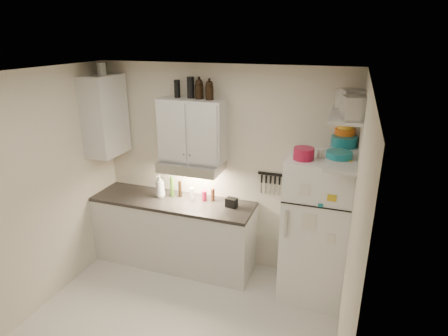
% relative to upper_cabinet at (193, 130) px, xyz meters
% --- Properties ---
extents(floor, '(3.20, 3.00, 0.02)m').
position_rel_upper_cabinet_xyz_m(floor, '(0.30, -1.33, -1.84)').
color(floor, silver).
rests_on(floor, ground).
extents(ceiling, '(3.20, 3.00, 0.02)m').
position_rel_upper_cabinet_xyz_m(ceiling, '(0.30, -1.33, 0.78)').
color(ceiling, white).
rests_on(ceiling, ground).
extents(back_wall, '(3.20, 0.02, 2.60)m').
position_rel_upper_cabinet_xyz_m(back_wall, '(0.30, 0.18, -0.53)').
color(back_wall, beige).
rests_on(back_wall, ground).
extents(left_wall, '(0.02, 3.00, 2.60)m').
position_rel_upper_cabinet_xyz_m(left_wall, '(-1.31, -1.33, -0.53)').
color(left_wall, beige).
rests_on(left_wall, ground).
extents(right_wall, '(0.02, 3.00, 2.60)m').
position_rel_upper_cabinet_xyz_m(right_wall, '(1.91, -1.33, -0.53)').
color(right_wall, beige).
rests_on(right_wall, ground).
extents(base_cabinet, '(2.10, 0.60, 0.88)m').
position_rel_upper_cabinet_xyz_m(base_cabinet, '(-0.25, -0.14, -1.39)').
color(base_cabinet, silver).
rests_on(base_cabinet, floor).
extents(countertop, '(2.10, 0.62, 0.04)m').
position_rel_upper_cabinet_xyz_m(countertop, '(-0.25, -0.14, -0.93)').
color(countertop, '#282422').
rests_on(countertop, base_cabinet).
extents(upper_cabinet, '(0.80, 0.33, 0.75)m').
position_rel_upper_cabinet_xyz_m(upper_cabinet, '(0.00, 0.00, 0.00)').
color(upper_cabinet, silver).
rests_on(upper_cabinet, back_wall).
extents(side_cabinet, '(0.33, 0.55, 1.00)m').
position_rel_upper_cabinet_xyz_m(side_cabinet, '(-1.14, -0.14, 0.12)').
color(side_cabinet, silver).
rests_on(side_cabinet, left_wall).
extents(range_hood, '(0.76, 0.46, 0.12)m').
position_rel_upper_cabinet_xyz_m(range_hood, '(0.00, -0.06, -0.44)').
color(range_hood, silver).
rests_on(range_hood, back_wall).
extents(fridge, '(0.70, 0.68, 1.70)m').
position_rel_upper_cabinet_xyz_m(fridge, '(1.55, -0.18, -0.98)').
color(fridge, white).
rests_on(fridge, floor).
extents(shelf_hi, '(0.30, 0.95, 0.03)m').
position_rel_upper_cabinet_xyz_m(shelf_hi, '(1.75, -0.31, 0.38)').
color(shelf_hi, silver).
rests_on(shelf_hi, right_wall).
extents(shelf_lo, '(0.30, 0.95, 0.03)m').
position_rel_upper_cabinet_xyz_m(shelf_lo, '(1.75, -0.31, -0.07)').
color(shelf_lo, silver).
rests_on(shelf_lo, right_wall).
extents(knife_strip, '(0.42, 0.02, 0.03)m').
position_rel_upper_cabinet_xyz_m(knife_strip, '(1.00, 0.15, -0.51)').
color(knife_strip, black).
rests_on(knife_strip, back_wall).
extents(dutch_oven, '(0.22, 0.22, 0.12)m').
position_rel_upper_cabinet_xyz_m(dutch_oven, '(1.37, -0.31, -0.06)').
color(dutch_oven, '#AD1438').
rests_on(dutch_oven, fridge).
extents(book_stack, '(0.21, 0.25, 0.08)m').
position_rel_upper_cabinet_xyz_m(book_stack, '(1.75, -0.37, -0.09)').
color(book_stack, gold).
rests_on(book_stack, fridge).
extents(spice_jar, '(0.08, 0.08, 0.10)m').
position_rel_upper_cabinet_xyz_m(spice_jar, '(1.53, -0.21, -0.08)').
color(spice_jar, silver).
rests_on(spice_jar, fridge).
extents(stock_pot, '(0.30, 0.30, 0.19)m').
position_rel_upper_cabinet_xyz_m(stock_pot, '(1.74, -0.09, 0.48)').
color(stock_pot, silver).
rests_on(stock_pot, shelf_hi).
extents(tin_a, '(0.26, 0.25, 0.21)m').
position_rel_upper_cabinet_xyz_m(tin_a, '(1.80, -0.32, 0.50)').
color(tin_a, '#AAAAAD').
rests_on(tin_a, shelf_hi).
extents(tin_b, '(0.25, 0.25, 0.20)m').
position_rel_upper_cabinet_xyz_m(tin_b, '(1.81, -0.64, 0.49)').
color(tin_b, '#AAAAAD').
rests_on(tin_b, shelf_hi).
extents(bowl_teal, '(0.27, 0.27, 0.11)m').
position_rel_upper_cabinet_xyz_m(bowl_teal, '(1.75, 0.05, 0.00)').
color(bowl_teal, '#187884').
rests_on(bowl_teal, shelf_lo).
extents(bowl_orange, '(0.22, 0.22, 0.07)m').
position_rel_upper_cabinet_xyz_m(bowl_orange, '(1.74, 0.14, 0.09)').
color(bowl_orange, orange).
rests_on(bowl_orange, bowl_teal).
extents(bowl_yellow, '(0.17, 0.17, 0.05)m').
position_rel_upper_cabinet_xyz_m(bowl_yellow, '(1.74, 0.14, 0.15)').
color(bowl_yellow, gold).
rests_on(bowl_yellow, bowl_orange).
extents(plates, '(0.32, 0.32, 0.06)m').
position_rel_upper_cabinet_xyz_m(plates, '(1.72, -0.38, -0.02)').
color(plates, '#187884').
rests_on(plates, shelf_lo).
extents(growler_a, '(0.11, 0.11, 0.24)m').
position_rel_upper_cabinet_xyz_m(growler_a, '(0.08, 0.03, 0.49)').
color(growler_a, black).
rests_on(growler_a, upper_cabinet).
extents(growler_b, '(0.13, 0.13, 0.23)m').
position_rel_upper_cabinet_xyz_m(growler_b, '(0.22, -0.00, 0.49)').
color(growler_b, black).
rests_on(growler_b, upper_cabinet).
extents(thermos_a, '(0.10, 0.10, 0.25)m').
position_rel_upper_cabinet_xyz_m(thermos_a, '(-0.03, 0.05, 0.50)').
color(thermos_a, black).
rests_on(thermos_a, upper_cabinet).
extents(thermos_b, '(0.08, 0.08, 0.21)m').
position_rel_upper_cabinet_xyz_m(thermos_b, '(-0.20, 0.04, 0.48)').
color(thermos_b, black).
rests_on(thermos_b, upper_cabinet).
extents(side_jar, '(0.12, 0.12, 0.14)m').
position_rel_upper_cabinet_xyz_m(side_jar, '(-1.15, -0.09, 0.70)').
color(side_jar, silver).
rests_on(side_jar, side_cabinet).
extents(soap_bottle, '(0.16, 0.16, 0.34)m').
position_rel_upper_cabinet_xyz_m(soap_bottle, '(-0.44, -0.10, -0.73)').
color(soap_bottle, silver).
rests_on(soap_bottle, countertop).
extents(pepper_mill, '(0.06, 0.06, 0.16)m').
position_rel_upper_cabinet_xyz_m(pepper_mill, '(0.24, 0.02, -0.82)').
color(pepper_mill, brown).
rests_on(pepper_mill, countertop).
extents(oil_bottle, '(0.06, 0.06, 0.26)m').
position_rel_upper_cabinet_xyz_m(oil_bottle, '(-0.30, -0.03, -0.77)').
color(oil_bottle, '#345916').
rests_on(oil_bottle, countertop).
extents(vinegar_bottle, '(0.05, 0.05, 0.21)m').
position_rel_upper_cabinet_xyz_m(vinegar_bottle, '(-0.20, -0.00, -0.80)').
color(vinegar_bottle, black).
rests_on(vinegar_bottle, countertop).
extents(clear_bottle, '(0.06, 0.06, 0.17)m').
position_rel_upper_cabinet_xyz_m(clear_bottle, '(-0.01, -0.05, -0.82)').
color(clear_bottle, silver).
rests_on(clear_bottle, countertop).
extents(red_jar, '(0.07, 0.07, 0.13)m').
position_rel_upper_cabinet_xyz_m(red_jar, '(0.14, -0.01, -0.84)').
color(red_jar, '#AD1438').
rests_on(red_jar, countertop).
extents(caddy, '(0.15, 0.11, 0.11)m').
position_rel_upper_cabinet_xyz_m(caddy, '(0.52, -0.08, -0.85)').
color(caddy, black).
rests_on(caddy, countertop).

